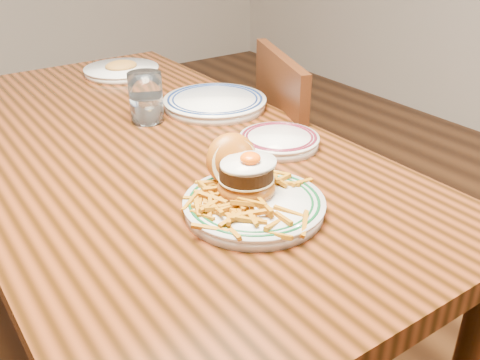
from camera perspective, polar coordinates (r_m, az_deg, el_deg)
table at (r=1.38m, az=-10.03°, el=0.62°), size 0.85×1.60×0.75m
chair_right at (r=1.75m, az=7.62°, el=0.13°), size 0.54×0.54×0.89m
main_plate at (r=1.02m, az=1.10°, el=-1.30°), size 0.27×0.29×0.13m
side_plate at (r=1.30m, az=4.20°, el=4.29°), size 0.19×0.19×0.03m
rear_plate at (r=1.55m, az=-2.68°, el=8.32°), size 0.29×0.29×0.03m
water_glass at (r=1.46m, az=-9.97°, el=8.36°), size 0.09×0.09×0.13m
far_plate at (r=1.91m, az=-12.53°, el=11.41°), size 0.25×0.25×0.05m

